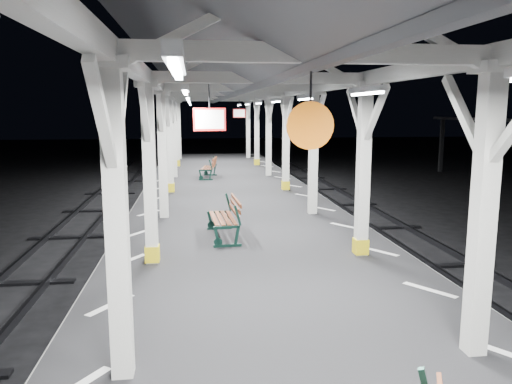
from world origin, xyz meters
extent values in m
plane|color=black|center=(0.00, 0.00, 0.00)|extent=(120.00, 120.00, 0.00)
cube|color=black|center=(0.00, 0.00, 0.50)|extent=(6.00, 50.00, 1.00)
cube|color=silver|center=(-2.45, 0.00, 1.00)|extent=(1.00, 48.00, 0.01)
cube|color=silver|center=(2.45, 0.00, 1.00)|extent=(1.00, 48.00, 0.01)
cube|color=silver|center=(-2.00, -2.00, 2.60)|extent=(0.22, 0.22, 3.20)
cube|color=silver|center=(-2.00, -2.00, 4.26)|extent=(0.40, 0.40, 0.12)
cube|color=silver|center=(-2.00, -1.45, 3.75)|extent=(0.10, 0.99, 0.99)
cube|color=silver|center=(-2.00, -2.55, 3.75)|extent=(0.10, 0.99, 0.99)
cube|color=silver|center=(-2.00, 2.00, 2.60)|extent=(0.22, 0.22, 3.20)
cube|color=silver|center=(-2.00, 2.00, 4.26)|extent=(0.40, 0.40, 0.12)
cube|color=gold|center=(-2.00, 2.00, 1.18)|extent=(0.26, 0.26, 0.30)
cube|color=silver|center=(-2.00, 2.55, 3.75)|extent=(0.10, 0.99, 0.99)
cube|color=silver|center=(-2.00, 1.45, 3.75)|extent=(0.10, 0.99, 0.99)
cube|color=silver|center=(-2.00, 6.00, 2.60)|extent=(0.22, 0.22, 3.20)
cube|color=silver|center=(-2.00, 6.00, 4.26)|extent=(0.40, 0.40, 0.12)
cube|color=silver|center=(-2.00, 6.55, 3.75)|extent=(0.10, 0.99, 0.99)
cube|color=silver|center=(-2.00, 5.45, 3.75)|extent=(0.10, 0.99, 0.99)
cube|color=silver|center=(-2.00, 10.00, 2.60)|extent=(0.22, 0.22, 3.20)
cube|color=silver|center=(-2.00, 10.00, 4.26)|extent=(0.40, 0.40, 0.12)
cube|color=gold|center=(-2.00, 10.00, 1.18)|extent=(0.26, 0.26, 0.30)
cube|color=silver|center=(-2.00, 10.55, 3.75)|extent=(0.10, 0.99, 0.99)
cube|color=silver|center=(-2.00, 9.45, 3.75)|extent=(0.10, 0.99, 0.99)
cube|color=silver|center=(-2.00, 14.00, 2.60)|extent=(0.22, 0.22, 3.20)
cube|color=silver|center=(-2.00, 14.00, 4.26)|extent=(0.40, 0.40, 0.12)
cube|color=silver|center=(-2.00, 14.55, 3.75)|extent=(0.10, 0.99, 0.99)
cube|color=silver|center=(-2.00, 13.45, 3.75)|extent=(0.10, 0.99, 0.99)
cube|color=silver|center=(-2.00, 18.00, 2.60)|extent=(0.22, 0.22, 3.20)
cube|color=silver|center=(-2.00, 18.00, 4.26)|extent=(0.40, 0.40, 0.12)
cube|color=gold|center=(-2.00, 18.00, 1.18)|extent=(0.26, 0.26, 0.30)
cube|color=silver|center=(-2.00, 18.55, 3.75)|extent=(0.10, 0.99, 0.99)
cube|color=silver|center=(-2.00, 17.45, 3.75)|extent=(0.10, 0.99, 0.99)
cube|color=silver|center=(-2.00, 22.00, 2.60)|extent=(0.22, 0.22, 3.20)
cube|color=silver|center=(-2.00, 22.00, 4.26)|extent=(0.40, 0.40, 0.12)
cube|color=silver|center=(-2.00, 22.55, 3.75)|extent=(0.10, 0.99, 0.99)
cube|color=silver|center=(-2.00, 21.45, 3.75)|extent=(0.10, 0.99, 0.99)
cube|color=silver|center=(2.00, -2.00, 2.60)|extent=(0.22, 0.22, 3.20)
cube|color=silver|center=(2.00, -2.00, 4.26)|extent=(0.40, 0.40, 0.12)
cube|color=silver|center=(2.00, -1.45, 3.75)|extent=(0.10, 0.99, 0.99)
cube|color=silver|center=(2.00, 2.00, 2.60)|extent=(0.22, 0.22, 3.20)
cube|color=silver|center=(2.00, 2.00, 4.26)|extent=(0.40, 0.40, 0.12)
cube|color=gold|center=(2.00, 2.00, 1.18)|extent=(0.26, 0.26, 0.30)
cube|color=silver|center=(2.00, 2.55, 3.75)|extent=(0.10, 0.99, 0.99)
cube|color=silver|center=(2.00, 1.45, 3.75)|extent=(0.10, 0.99, 0.99)
cube|color=silver|center=(2.00, 6.00, 2.60)|extent=(0.22, 0.22, 3.20)
cube|color=silver|center=(2.00, 6.00, 4.26)|extent=(0.40, 0.40, 0.12)
cube|color=silver|center=(2.00, 6.55, 3.75)|extent=(0.10, 0.99, 0.99)
cube|color=silver|center=(2.00, 5.45, 3.75)|extent=(0.10, 0.99, 0.99)
cube|color=silver|center=(2.00, 10.00, 2.60)|extent=(0.22, 0.22, 3.20)
cube|color=silver|center=(2.00, 10.00, 4.26)|extent=(0.40, 0.40, 0.12)
cube|color=gold|center=(2.00, 10.00, 1.18)|extent=(0.26, 0.26, 0.30)
cube|color=silver|center=(2.00, 10.55, 3.75)|extent=(0.10, 0.99, 0.99)
cube|color=silver|center=(2.00, 9.45, 3.75)|extent=(0.10, 0.99, 0.99)
cube|color=silver|center=(2.00, 14.00, 2.60)|extent=(0.22, 0.22, 3.20)
cube|color=silver|center=(2.00, 14.00, 4.26)|extent=(0.40, 0.40, 0.12)
cube|color=silver|center=(2.00, 14.55, 3.75)|extent=(0.10, 0.99, 0.99)
cube|color=silver|center=(2.00, 13.45, 3.75)|extent=(0.10, 0.99, 0.99)
cube|color=silver|center=(2.00, 18.00, 2.60)|extent=(0.22, 0.22, 3.20)
cube|color=silver|center=(2.00, 18.00, 4.26)|extent=(0.40, 0.40, 0.12)
cube|color=gold|center=(2.00, 18.00, 1.18)|extent=(0.26, 0.26, 0.30)
cube|color=silver|center=(2.00, 18.55, 3.75)|extent=(0.10, 0.99, 0.99)
cube|color=silver|center=(2.00, 17.45, 3.75)|extent=(0.10, 0.99, 0.99)
cube|color=silver|center=(2.00, 22.00, 2.60)|extent=(0.22, 0.22, 3.20)
cube|color=silver|center=(2.00, 22.00, 4.26)|extent=(0.40, 0.40, 0.12)
cube|color=silver|center=(2.00, 22.55, 3.75)|extent=(0.10, 0.99, 0.99)
cube|color=silver|center=(2.00, 21.45, 3.75)|extent=(0.10, 0.99, 0.99)
cube|color=silver|center=(-2.00, 0.00, 4.38)|extent=(0.18, 48.00, 0.24)
cube|color=silver|center=(2.00, 0.00, 4.38)|extent=(0.18, 48.00, 0.24)
cube|color=silver|center=(0.00, -2.00, 4.38)|extent=(4.20, 0.14, 0.20)
cube|color=silver|center=(0.00, 2.00, 4.38)|extent=(4.20, 0.14, 0.20)
cube|color=silver|center=(0.00, 6.00, 4.38)|extent=(4.20, 0.14, 0.20)
cube|color=silver|center=(0.00, 10.00, 4.38)|extent=(4.20, 0.14, 0.20)
cube|color=silver|center=(0.00, 14.00, 4.38)|extent=(4.20, 0.14, 0.20)
cube|color=silver|center=(0.00, 18.00, 4.38)|extent=(4.20, 0.14, 0.20)
cube|color=silver|center=(0.00, 22.00, 4.38)|extent=(4.20, 0.14, 0.20)
cube|color=silver|center=(0.00, 0.00, 5.30)|extent=(0.16, 48.00, 0.20)
cube|color=#52555A|center=(-1.30, 0.00, 4.92)|extent=(2.80, 49.00, 1.45)
cube|color=#52555A|center=(1.30, 0.00, 4.92)|extent=(2.80, 49.00, 1.45)
cube|color=silver|center=(-1.30, -4.00, 4.10)|extent=(0.10, 1.35, 0.08)
cube|color=white|center=(-1.30, -4.00, 4.05)|extent=(0.05, 1.25, 0.05)
cube|color=silver|center=(-1.30, 0.00, 4.10)|extent=(0.10, 1.35, 0.08)
cube|color=white|center=(-1.30, 0.00, 4.05)|extent=(0.05, 1.25, 0.05)
cube|color=silver|center=(-1.30, 4.00, 4.10)|extent=(0.10, 1.35, 0.08)
cube|color=white|center=(-1.30, 4.00, 4.05)|extent=(0.05, 1.25, 0.05)
cube|color=silver|center=(-1.30, 8.00, 4.10)|extent=(0.10, 1.35, 0.08)
cube|color=white|center=(-1.30, 8.00, 4.05)|extent=(0.05, 1.25, 0.05)
cube|color=silver|center=(-1.30, 12.00, 4.10)|extent=(0.10, 1.35, 0.08)
cube|color=white|center=(-1.30, 12.00, 4.05)|extent=(0.05, 1.25, 0.05)
cube|color=silver|center=(-1.30, 16.00, 4.10)|extent=(0.10, 1.35, 0.08)
cube|color=white|center=(-1.30, 16.00, 4.05)|extent=(0.05, 1.25, 0.05)
cube|color=silver|center=(-1.30, 20.00, 4.10)|extent=(0.10, 1.35, 0.08)
cube|color=white|center=(-1.30, 20.00, 4.05)|extent=(0.05, 1.25, 0.05)
cube|color=silver|center=(1.30, 0.00, 4.10)|extent=(0.10, 1.35, 0.08)
cube|color=white|center=(1.30, 0.00, 4.05)|extent=(0.05, 1.25, 0.05)
cube|color=silver|center=(1.30, 4.00, 4.10)|extent=(0.10, 1.35, 0.08)
cube|color=white|center=(1.30, 4.00, 4.05)|extent=(0.05, 1.25, 0.05)
cube|color=silver|center=(1.30, 8.00, 4.10)|extent=(0.10, 1.35, 0.08)
cube|color=white|center=(1.30, 8.00, 4.05)|extent=(0.05, 1.25, 0.05)
cube|color=silver|center=(1.30, 12.00, 4.10)|extent=(0.10, 1.35, 0.08)
cube|color=white|center=(1.30, 12.00, 4.05)|extent=(0.05, 1.25, 0.05)
cube|color=silver|center=(1.30, 16.00, 4.10)|extent=(0.10, 1.35, 0.08)
cube|color=white|center=(1.30, 16.00, 4.05)|extent=(0.05, 1.25, 0.05)
cube|color=silver|center=(1.30, 20.00, 4.10)|extent=(0.10, 1.35, 0.08)
cube|color=white|center=(1.30, 20.00, 4.05)|extent=(0.05, 1.25, 0.05)
cylinder|color=black|center=(0.00, -2.00, 4.05)|extent=(0.02, 0.02, 0.30)
cylinder|color=orange|center=(0.00, -2.00, 3.65)|extent=(0.50, 0.04, 0.50)
cylinder|color=black|center=(-0.95, 0.68, 4.02)|extent=(0.02, 0.02, 0.36)
cube|color=red|center=(-0.95, 0.68, 3.67)|extent=(0.50, 0.03, 0.35)
cube|color=white|center=(-0.95, 0.68, 3.67)|extent=(0.44, 0.04, 0.29)
cylinder|color=black|center=(0.68, 13.30, 4.02)|extent=(0.02, 0.02, 0.36)
cube|color=red|center=(0.68, 13.30, 3.67)|extent=(0.50, 0.03, 0.35)
cube|color=white|center=(0.68, 13.30, 3.67)|extent=(0.44, 0.05, 0.29)
cube|color=black|center=(14.00, 22.00, 1.65)|extent=(0.20, 0.20, 3.30)
sphere|color=silver|center=(14.00, 16.00, 3.22)|extent=(0.20, 0.20, 0.20)
sphere|color=silver|center=(14.00, 22.00, 3.22)|extent=(0.20, 0.20, 0.20)
cube|color=#102E26|center=(-0.54, 2.90, 1.03)|extent=(0.59, 0.09, 0.06)
cube|color=#102E26|center=(-0.76, 2.89, 1.23)|extent=(0.15, 0.06, 0.45)
cube|color=#102E26|center=(-0.35, 2.91, 1.23)|extent=(0.14, 0.06, 0.46)
cube|color=#102E26|center=(-0.33, 2.91, 1.66)|extent=(0.16, 0.06, 0.43)
cube|color=#102E26|center=(-0.63, 4.47, 1.03)|extent=(0.59, 0.09, 0.06)
cube|color=#102E26|center=(-0.84, 4.46, 1.23)|extent=(0.15, 0.06, 0.45)
cube|color=#102E26|center=(-0.43, 4.48, 1.23)|extent=(0.14, 0.06, 0.46)
cube|color=#102E26|center=(-0.41, 4.48, 1.66)|extent=(0.16, 0.06, 0.43)
cube|color=maroon|center=(-0.78, 3.67, 1.44)|extent=(0.17, 1.50, 0.03)
cube|color=maroon|center=(-0.65, 3.68, 1.44)|extent=(0.17, 1.50, 0.03)
cube|color=maroon|center=(-0.53, 3.69, 1.44)|extent=(0.17, 1.50, 0.03)
cube|color=maroon|center=(-0.40, 3.69, 1.44)|extent=(0.17, 1.50, 0.03)
cube|color=maroon|center=(-0.33, 3.70, 1.58)|extent=(0.13, 1.49, 0.09)
cube|color=maroon|center=(-0.31, 3.70, 1.71)|extent=(0.13, 1.49, 0.09)
cube|color=maroon|center=(-0.29, 3.70, 1.83)|extent=(0.13, 1.49, 0.09)
cube|color=#102E26|center=(-0.73, 12.85, 1.03)|extent=(0.57, 0.14, 0.06)
cube|color=#102E26|center=(-0.93, 12.89, 1.22)|extent=(0.15, 0.07, 0.44)
cube|color=#102E26|center=(-0.54, 12.83, 1.22)|extent=(0.14, 0.07, 0.44)
cube|color=#102E26|center=(-0.52, 12.82, 1.63)|extent=(0.16, 0.07, 0.41)
cube|color=#102E26|center=(-0.49, 14.35, 1.03)|extent=(0.57, 0.14, 0.06)
cube|color=#102E26|center=(-0.70, 14.38, 1.22)|extent=(0.15, 0.07, 0.44)
cube|color=#102E26|center=(-0.31, 14.32, 1.22)|extent=(0.14, 0.07, 0.44)
cube|color=#102E26|center=(-0.29, 14.32, 1.63)|extent=(0.16, 0.07, 0.41)
cube|color=maroon|center=(-0.80, 13.63, 1.43)|extent=(0.31, 1.43, 0.03)
cube|color=maroon|center=(-0.67, 13.61, 1.43)|extent=(0.31, 1.43, 0.03)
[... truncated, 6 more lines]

